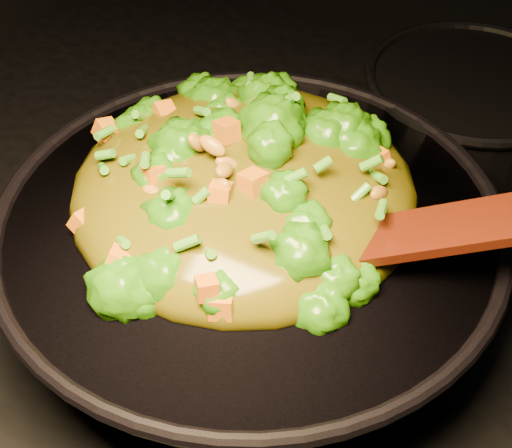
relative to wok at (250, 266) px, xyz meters
The scene contains 4 objects.
wok is the anchor object (origin of this frame).
stir_fry 0.12m from the wok, 135.51° to the left, with size 0.32×0.32×0.11m, color #2E7B08, non-canonical shape.
spatula 0.23m from the wok, 14.02° to the left, with size 0.35×0.05×0.01m, color #360E04.
back_pot 0.34m from the wok, 77.36° to the left, with size 0.23×0.23×0.13m, color black.
Camera 1 is at (0.31, -0.50, 1.52)m, focal length 55.00 mm.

